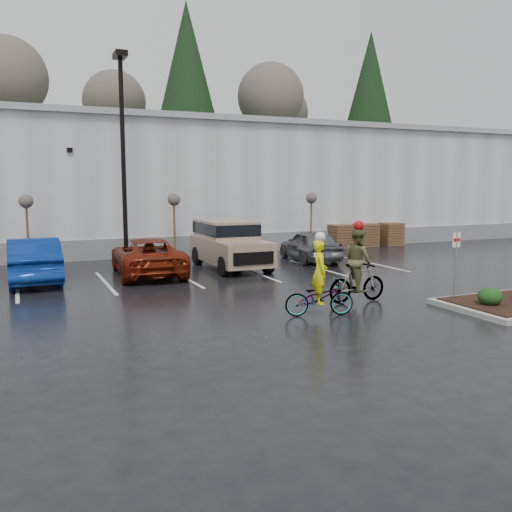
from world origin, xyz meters
name	(u,v)px	position (x,y,z in m)	size (l,w,h in m)	color
ground	(353,316)	(0.00, 0.00, 0.00)	(120.00, 120.00, 0.00)	black
warehouse	(159,184)	(0.00, 21.99, 3.65)	(60.50, 15.50, 7.20)	silver
wooded_ridge	(106,191)	(0.00, 45.00, 3.00)	(80.00, 25.00, 6.00)	#1D3717
lamppost	(123,136)	(-4.00, 12.00, 5.69)	(0.50, 1.00, 9.22)	black
sapling_west	(26,205)	(-8.00, 13.00, 2.73)	(0.60, 0.60, 3.20)	#4D321F
sapling_mid	(174,203)	(-1.50, 13.00, 2.73)	(0.60, 0.60, 3.20)	#4D321F
sapling_east	(311,201)	(6.00, 13.00, 2.73)	(0.60, 0.60, 3.20)	#4D321F
pallet_stack_a	(340,236)	(8.50, 14.00, 0.68)	(1.20, 1.20, 1.35)	#4D321F
pallet_stack_b	(365,235)	(10.20, 14.00, 0.68)	(1.20, 1.20, 1.35)	#4D321F
pallet_stack_c	(390,234)	(12.00, 14.00, 0.68)	(1.20, 1.20, 1.35)	#4D321F
shrub_a	(490,297)	(4.00, -1.00, 0.41)	(0.70, 0.70, 0.52)	black
fire_lane_sign	(456,258)	(3.80, 0.20, 1.41)	(0.30, 0.05, 2.20)	gray
car_blue	(34,260)	(-7.89, 9.31, 0.83)	(1.77, 5.06, 1.67)	navy
car_red	(148,256)	(-3.67, 9.17, 0.75)	(2.48, 5.38, 1.49)	maroon
suv_tan	(230,245)	(0.00, 9.42, 1.03)	(2.20, 5.10, 2.06)	#9F846C
car_grey	(310,246)	(4.22, 9.95, 0.75)	(1.77, 4.41, 1.50)	#5C6061
cyclist_hivis	(319,290)	(-0.82, 0.45, 0.72)	(2.04, 1.15, 2.34)	#3F3F44
cyclist_olive	(357,273)	(1.14, 1.50, 0.91)	(1.96, 0.95, 2.53)	#3F3F44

